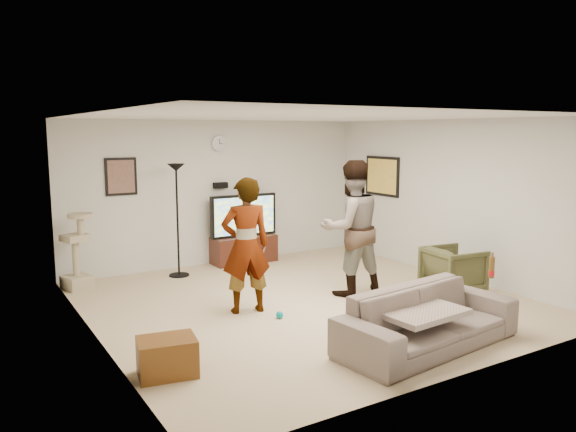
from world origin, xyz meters
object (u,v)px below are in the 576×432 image
sofa (428,319)px  tv (244,215)px  beer_bottle (492,267)px  armchair (453,270)px  floor_lamp (178,221)px  person_left (246,245)px  side_table (167,357)px  cat_tree (75,251)px  tv_stand (244,249)px  person_right (351,228)px

sofa → tv: bearing=82.3°
beer_bottle → armchair: size_ratio=0.34×
floor_lamp → armchair: size_ratio=2.47×
person_left → beer_bottle: person_left is taller
floor_lamp → tv: bearing=12.4°
floor_lamp → side_table: 3.84m
tv → person_left: (-1.23, -2.47, 0.03)m
tv → cat_tree: 2.90m
armchair → side_table: (-4.48, -0.53, -0.15)m
floor_lamp → cat_tree: bearing=177.3°
tv → side_table: (-2.75, -3.78, -0.66)m
tv_stand → tv: tv is taller
floor_lamp → person_right: (1.73, -2.25, 0.06)m
cat_tree → person_left: (1.65, -2.26, 0.31)m
person_left → beer_bottle: bearing=146.8°
cat_tree → sofa: cat_tree is taller
floor_lamp → armchair: floor_lamp is taller
sofa → beer_bottle: 1.09m
tv → cat_tree: (-2.88, -0.22, -0.28)m
side_table → cat_tree: bearing=92.1°
beer_bottle → side_table: size_ratio=0.46×
person_left → side_table: person_left is taller
tv → side_table: bearing=-126.0°
tv → person_left: size_ratio=0.72×
sofa → beer_bottle: beer_bottle is taller
tv → sofa: tv is taller
tv → person_right: size_ratio=0.65×
floor_lamp → side_table: bearing=-112.2°
cat_tree → sofa: (2.76, -4.35, -0.25)m
tv_stand → person_left: bearing=-116.4°
person_right → tv: bearing=-72.4°
tv_stand → armchair: bearing=-62.0°
cat_tree → sofa: bearing=-57.6°
tv → person_right: 2.58m
cat_tree → person_left: size_ratio=0.65×
person_left → beer_bottle: size_ratio=6.97×
tv → cat_tree: size_ratio=1.10×
person_left → person_right: (1.63, -0.07, 0.09)m
floor_lamp → side_table: size_ratio=3.32×
floor_lamp → cat_tree: size_ratio=1.59×
cat_tree → side_table: cat_tree is taller
tv_stand → cat_tree: 2.91m
person_right → side_table: bearing=30.0°
sofa → person_left: bearing=111.8°
floor_lamp → beer_bottle: bearing=-62.8°
beer_bottle → side_table: (-3.63, 0.79, -0.57)m
tv → person_left: bearing=-116.4°
sofa → person_right: bearing=69.4°
beer_bottle → tv_stand: bearing=100.9°
floor_lamp → beer_bottle: 4.81m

